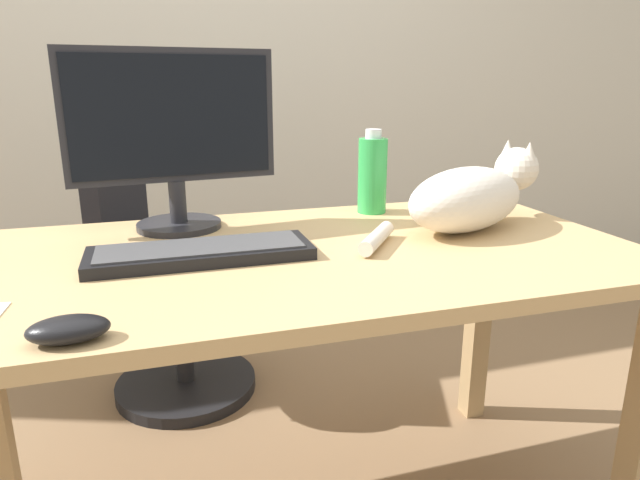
{
  "coord_description": "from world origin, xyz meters",
  "views": [
    {
      "loc": [
        -0.26,
        -1.09,
        1.06
      ],
      "look_at": [
        0.03,
        -0.14,
        0.77
      ],
      "focal_mm": 31.29,
      "sensor_mm": 36.0,
      "label": 1
    }
  ],
  "objects_px": {
    "office_chair": "(164,280)",
    "keyboard": "(201,253)",
    "monitor": "(173,133)",
    "computer_mouse": "(68,329)",
    "cat": "(472,195)",
    "water_bottle": "(372,174)"
  },
  "relations": [
    {
      "from": "monitor",
      "to": "cat",
      "type": "relative_size",
      "value": 0.84
    },
    {
      "from": "monitor",
      "to": "computer_mouse",
      "type": "bearing_deg",
      "value": -107.41
    },
    {
      "from": "cat",
      "to": "computer_mouse",
      "type": "bearing_deg",
      "value": -156.43
    },
    {
      "from": "keyboard",
      "to": "cat",
      "type": "distance_m",
      "value": 0.65
    },
    {
      "from": "monitor",
      "to": "computer_mouse",
      "type": "relative_size",
      "value": 4.36
    },
    {
      "from": "office_chair",
      "to": "keyboard",
      "type": "xyz_separation_m",
      "value": [
        0.07,
        -0.75,
        0.32
      ]
    },
    {
      "from": "keyboard",
      "to": "computer_mouse",
      "type": "bearing_deg",
      "value": -123.47
    },
    {
      "from": "cat",
      "to": "water_bottle",
      "type": "distance_m",
      "value": 0.28
    },
    {
      "from": "water_bottle",
      "to": "monitor",
      "type": "bearing_deg",
      "value": -177.57
    },
    {
      "from": "monitor",
      "to": "keyboard",
      "type": "bearing_deg",
      "value": -84.12
    },
    {
      "from": "office_chair",
      "to": "water_bottle",
      "type": "distance_m",
      "value": 0.83
    },
    {
      "from": "office_chair",
      "to": "cat",
      "type": "bearing_deg",
      "value": -44.42
    },
    {
      "from": "office_chair",
      "to": "monitor",
      "type": "distance_m",
      "value": 0.72
    },
    {
      "from": "monitor",
      "to": "cat",
      "type": "distance_m",
      "value": 0.72
    },
    {
      "from": "office_chair",
      "to": "cat",
      "type": "relative_size",
      "value": 1.65
    },
    {
      "from": "monitor",
      "to": "water_bottle",
      "type": "height_order",
      "value": "monitor"
    },
    {
      "from": "monitor",
      "to": "water_bottle",
      "type": "relative_size",
      "value": 2.17
    },
    {
      "from": "office_chair",
      "to": "computer_mouse",
      "type": "distance_m",
      "value": 1.12
    },
    {
      "from": "office_chair",
      "to": "keyboard",
      "type": "height_order",
      "value": "office_chair"
    },
    {
      "from": "keyboard",
      "to": "monitor",
      "type": "bearing_deg",
      "value": 95.88
    },
    {
      "from": "keyboard",
      "to": "office_chair",
      "type": "bearing_deg",
      "value": 95.28
    },
    {
      "from": "office_chair",
      "to": "keyboard",
      "type": "distance_m",
      "value": 0.82
    }
  ]
}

